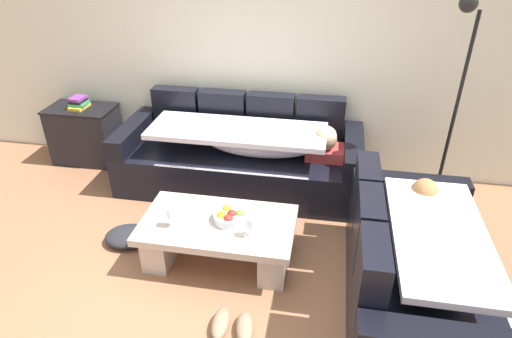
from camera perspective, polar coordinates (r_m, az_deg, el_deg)
ground_plane at (r=3.38m, az=-6.74°, el=-16.56°), size 14.00×14.00×0.00m
back_wall at (r=4.56m, az=0.00°, el=16.08°), size 9.00×0.10×2.70m
couch_along_wall at (r=4.45m, az=-1.60°, el=1.58°), size 2.40×0.92×0.88m
couch_near_window at (r=3.29m, az=20.01°, el=-12.21°), size 0.92×1.73×0.88m
coffee_table at (r=3.54m, az=-4.88°, el=-8.66°), size 1.20×0.68×0.38m
fruit_bowl at (r=3.44m, az=-3.29°, el=-6.10°), size 0.28×0.28×0.10m
wine_glass_near_left at (r=3.39m, az=-10.99°, el=-5.75°), size 0.07×0.07×0.17m
wine_glass_near_right at (r=3.23m, az=-0.65°, el=-7.11°), size 0.07×0.07×0.17m
open_magazine at (r=3.36m, az=0.74°, el=-7.75°), size 0.33×0.28×0.01m
side_cabinet at (r=5.30m, az=-21.29°, el=4.23°), size 0.72×0.44×0.64m
book_stack_on_cabinet at (r=5.16m, az=-22.02°, el=7.96°), size 0.16×0.23×0.12m
floor_lamp at (r=4.10m, az=24.25°, el=8.43°), size 0.33×0.31×1.95m
pair_of_shoes at (r=3.15m, az=-3.06°, el=-19.64°), size 0.32×0.29×0.09m
crumpled_garment at (r=3.97m, az=-16.21°, el=-8.37°), size 0.45×0.39×0.12m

